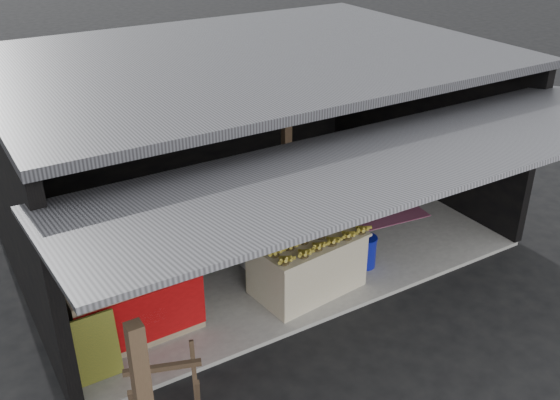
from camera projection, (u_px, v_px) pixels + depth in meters
ground at (341, 315)px, 8.38m from camera, size 80.00×80.00×0.00m
concrete_slab at (251, 233)px, 10.27m from camera, size 7.00×5.00×0.06m
shophouse at (239, 108)px, 9.56m from camera, size 7.40×7.29×3.02m
banana_table at (307, 263)px, 8.65m from camera, size 1.62×1.10×0.84m
banana_pile at (308, 232)px, 8.42m from camera, size 1.49×0.99×0.17m
white_crate at (267, 230)px, 9.32m from camera, size 0.92×0.64×1.00m
neighbor_stall at (133, 301)px, 7.74m from camera, size 1.62×0.76×1.65m
green_signboard at (94, 349)px, 7.07m from camera, size 0.56×0.16×0.83m
sawhorse at (165, 387)px, 6.51m from camera, size 0.89×0.88×0.79m
water_barrel at (365, 252)px, 9.25m from camera, size 0.31×0.31×0.46m
plastic_chair at (370, 177)px, 10.82m from camera, size 0.46×0.46×0.95m
magenta_rug at (378, 212)px, 10.86m from camera, size 1.60×1.16×0.01m
picture_frames at (176, 86)px, 11.14m from camera, size 1.62×0.04×0.46m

